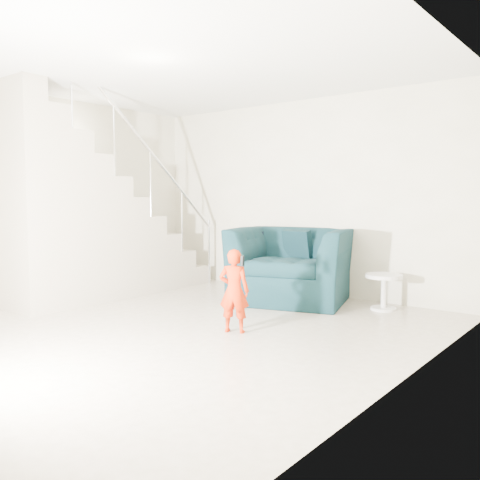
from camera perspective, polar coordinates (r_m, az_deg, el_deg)
name	(u,v)px	position (r m, az deg, el deg)	size (l,w,h in m)	color
floor	(155,330)	(5.30, -9.51, -9.97)	(5.50, 5.50, 0.00)	gray
ceiling	(151,58)	(5.30, -9.94, 19.53)	(5.50, 5.50, 0.00)	silver
back_wall	(300,197)	(7.26, 6.71, 4.80)	(5.00, 5.00, 0.00)	#B9B297
left_wall	(23,197)	(7.18, -23.20, 4.45)	(5.50, 5.50, 0.00)	#B9B297
right_wall	(399,197)	(3.67, 17.45, 4.66)	(5.50, 5.50, 0.00)	#B9B297
armchair	(292,265)	(6.64, 5.81, -2.77)	(1.46, 1.27, 0.95)	black
toddler	(234,291)	(5.07, -0.67, -5.72)	(0.31, 0.20, 0.84)	#9F1C05
side_table	(384,286)	(6.32, 15.85, -4.99)	(0.43, 0.43, 0.43)	silver
staircase	(83,228)	(7.06, -17.21, 1.34)	(1.02, 3.03, 3.62)	#ADA089
cushion	(297,244)	(6.94, 6.46, -0.41)	(0.39, 0.11, 0.38)	black
throw	(252,252)	(6.94, 1.31, -1.41)	(0.05, 0.49, 0.55)	black
phone	(243,261)	(4.93, 0.29, -2.37)	(0.02, 0.05, 0.10)	black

